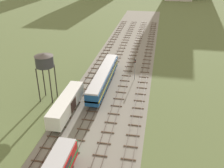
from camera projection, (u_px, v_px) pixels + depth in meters
ground_plane at (114, 85)px, 62.71m from camera, size 480.00×480.00×0.00m
ballast_bed at (114, 85)px, 62.70m from camera, size 17.49×176.00×0.01m
track_far_left at (88, 80)px, 64.64m from camera, size 2.40×126.00×0.29m
track_left at (106, 82)px, 63.89m from camera, size 2.40×126.00×0.29m
track_centre_left at (124, 83)px, 63.14m from camera, size 2.40×126.00×0.29m
track_centre at (142, 85)px, 62.39m from camera, size 2.40×126.00×0.29m
freight_boxcar_far_left_near at (66, 104)px, 50.19m from camera, size 2.87×14.00×3.60m
passenger_coach_left_mid at (103, 77)px, 60.56m from camera, size 2.96×22.00×3.80m
water_tower at (44, 61)px, 52.59m from camera, size 3.87×3.87×10.51m
signal_post_nearest at (135, 67)px, 63.81m from camera, size 0.28×0.47×5.45m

